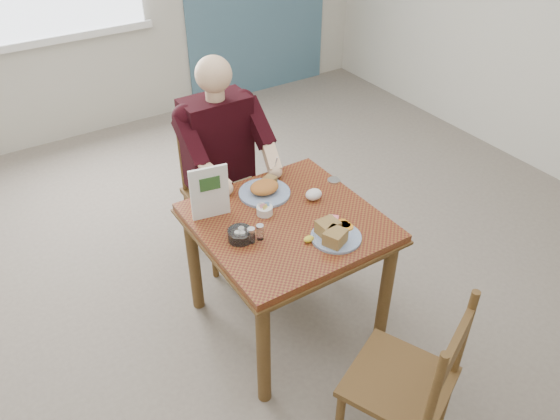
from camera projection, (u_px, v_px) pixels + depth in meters
floor at (286, 319)px, 3.27m from camera, size 6.00×6.00×0.00m
lemon_wedge at (309, 239)px, 2.67m from camera, size 0.06×0.04×0.03m
napkin at (314, 194)px, 2.96m from camera, size 0.12×0.11×0.06m
metal_dish at (334, 180)px, 3.12m from camera, size 0.09×0.09×0.01m
table at (287, 236)px, 2.90m from camera, size 0.92×0.92×0.75m
chair_far at (220, 190)px, 3.53m from camera, size 0.42×0.42×0.95m
chair_near at (410, 385)px, 2.33m from camera, size 0.56×0.56×0.95m
diner at (223, 151)px, 3.28m from camera, size 0.53×0.56×1.39m
near_plate at (334, 234)px, 2.68m from camera, size 0.31×0.31×0.08m
far_plate at (265, 189)px, 3.00m from camera, size 0.38×0.38×0.08m
caddy at (265, 210)px, 2.85m from camera, size 0.11×0.11×0.06m
shakers at (256, 234)px, 2.66m from camera, size 0.09×0.04×0.08m
creamer at (240, 235)px, 2.68m from camera, size 0.14×0.14×0.06m
menu at (210, 192)px, 2.76m from camera, size 0.20×0.05×0.29m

